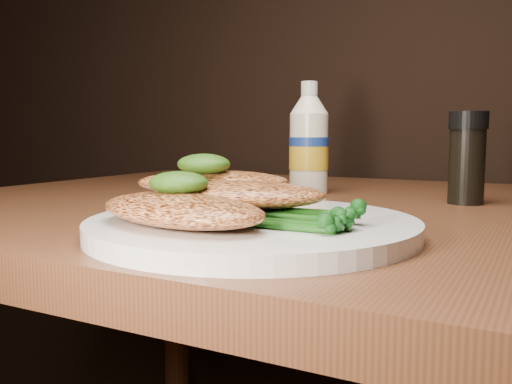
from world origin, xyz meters
The scene contains 9 objects.
plate centered at (-0.02, 0.81, 0.76)m, with size 0.30×0.30×0.02m, color white.
chicken_front centered at (-0.05, 0.75, 0.78)m, with size 0.17×0.09×0.03m, color #DA8045.
chicken_mid centered at (-0.03, 0.81, 0.79)m, with size 0.16×0.08×0.02m, color #DA8045.
chicken_back centered at (-0.08, 0.83, 0.79)m, with size 0.15×0.08×0.02m, color #DA8045.
pesto_front centered at (-0.07, 0.76, 0.80)m, with size 0.05×0.05×0.02m, color black.
pesto_back centered at (-0.08, 0.82, 0.81)m, with size 0.05×0.05×0.02m, color black.
broccolini_bundle centered at (0.02, 0.79, 0.78)m, with size 0.14×0.11×0.02m, color #164A10, non-canonical shape.
mayo_bottle centered at (-0.11, 1.15, 0.83)m, with size 0.06×0.06×0.17m, color white, non-canonical shape.
pepper_grinder centered at (0.12, 1.13, 0.81)m, with size 0.05×0.05×0.12m, color black, non-canonical shape.
Camera 1 is at (0.22, 0.38, 0.84)m, focal length 38.74 mm.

